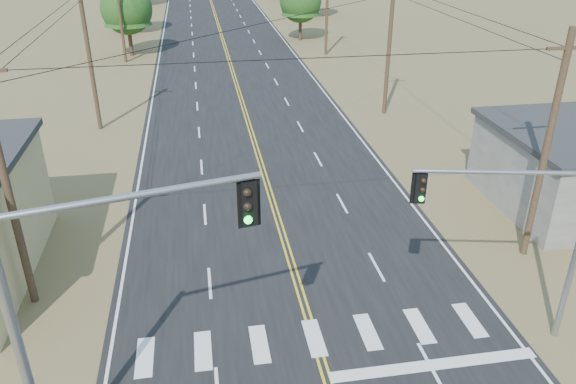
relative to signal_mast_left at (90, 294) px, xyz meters
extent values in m
cube|color=black|center=(6.49, 25.62, -5.46)|extent=(15.00, 200.00, 0.02)
cylinder|color=#4C3826|center=(-4.01, 7.62, -0.47)|extent=(0.30, 0.30, 10.00)
cylinder|color=#4C3826|center=(-4.01, 27.62, -0.47)|extent=(0.30, 0.30, 10.00)
cylinder|color=#4C3826|center=(-4.01, 47.62, -0.47)|extent=(0.30, 0.30, 10.00)
cylinder|color=#4C3826|center=(16.99, 7.62, -0.47)|extent=(0.30, 0.30, 10.00)
cube|color=#4C3826|center=(16.99, 7.62, 3.73)|extent=(1.80, 0.12, 0.12)
cylinder|color=#4C3826|center=(16.99, 27.62, -0.47)|extent=(0.30, 0.30, 10.00)
cylinder|color=#4C3826|center=(16.99, 47.62, -0.47)|extent=(0.30, 0.30, 10.00)
cylinder|color=gray|center=(-1.78, -0.38, -1.58)|extent=(0.27, 0.27, 7.79)
cylinder|color=gray|center=(1.30, 0.29, 2.43)|extent=(6.18, 1.50, 0.18)
cube|color=black|center=(4.04, 0.88, 1.71)|extent=(0.45, 0.41, 1.22)
sphere|color=black|center=(4.00, 0.68, 2.10)|extent=(0.22, 0.22, 0.22)
sphere|color=black|center=(4.00, 0.68, 1.71)|extent=(0.22, 0.22, 0.22)
sphere|color=#0CE533|center=(4.00, 0.68, 1.32)|extent=(0.22, 0.22, 0.22)
cylinder|color=gray|center=(15.17, 2.36, -2.28)|extent=(0.22, 0.22, 6.39)
cylinder|color=gray|center=(12.35, 2.94, 1.01)|extent=(5.68, 1.31, 0.15)
cube|color=black|center=(9.79, 3.47, 0.41)|extent=(0.37, 0.33, 1.00)
sphere|color=black|center=(9.82, 3.31, 0.73)|extent=(0.18, 0.18, 0.18)
sphere|color=black|center=(9.82, 3.31, 0.41)|extent=(0.18, 0.18, 0.18)
sphere|color=#0CE533|center=(9.82, 3.31, 0.09)|extent=(0.18, 0.18, 0.18)
cylinder|color=#3F2D1E|center=(-3.63, 50.58, -3.89)|extent=(0.43, 0.43, 3.17)
sphere|color=#204914|center=(-3.63, 50.58, -0.63)|extent=(5.28, 5.28, 5.28)
cylinder|color=#3F2D1E|center=(-4.94, 62.91, -3.80)|extent=(0.49, 0.49, 3.35)
cylinder|color=#3F2D1E|center=(15.67, 55.56, -4.01)|extent=(0.40, 0.40, 2.91)
sphere|color=#204914|center=(15.67, 55.56, -1.02)|extent=(4.86, 4.86, 4.86)
cylinder|color=#3F2D1E|center=(20.49, 71.24, -3.86)|extent=(0.50, 0.50, 3.23)
camera|label=1|loc=(2.95, -11.79, 8.36)|focal=35.00mm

